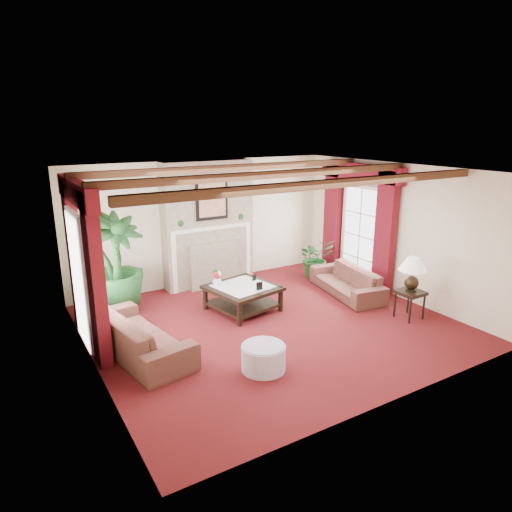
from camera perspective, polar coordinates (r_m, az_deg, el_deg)
floor at (r=8.18m, az=1.93°, el=-8.57°), size 6.00×6.00×0.00m
ceiling at (r=7.47m, az=2.12°, el=10.60°), size 6.00×6.00×0.00m
back_wall at (r=10.07m, az=-6.50°, el=4.18°), size 6.00×0.02×2.70m
left_wall at (r=6.66m, az=-20.28°, el=-3.01°), size 0.02×5.50×2.70m
right_wall at (r=9.63m, az=17.22°, el=3.00°), size 0.02×5.50×2.70m
ceiling_beams at (r=7.48m, az=2.12°, el=10.14°), size 6.00×3.00×0.12m
fireplace at (r=9.70m, az=-6.25°, el=11.79°), size 2.00×0.52×2.70m
french_door_left at (r=7.43m, az=-22.14°, el=4.96°), size 0.10×1.10×2.16m
french_door_right at (r=10.16m, az=13.29°, el=8.42°), size 0.10×1.10×2.16m
curtains_left at (r=7.39m, az=-21.64°, el=8.26°), size 0.20×2.40×2.55m
curtains_right at (r=10.04m, az=12.98°, el=10.77°), size 0.20×2.40×2.55m
sofa_left at (r=7.29m, az=-14.53°, el=-8.68°), size 2.39×1.36×0.85m
sofa_right at (r=9.66m, az=11.29°, el=-2.58°), size 2.10×1.20×0.75m
potted_palm at (r=8.94m, az=-16.96°, el=-3.50°), size 1.88×2.34×1.05m
small_plant at (r=10.65m, az=7.46°, el=-0.72°), size 1.08×1.14×0.71m
coffee_table at (r=8.71m, az=-1.66°, el=-5.29°), size 1.37×1.37×0.48m
side_table at (r=8.81m, az=18.61°, el=-5.75°), size 0.51×0.51×0.52m
ottoman at (r=6.72m, az=0.93°, el=-12.60°), size 0.64×0.64×0.37m
table_lamp at (r=8.62m, az=18.96°, el=-2.13°), size 0.51×0.51×0.65m
flower_vase at (r=8.71m, az=-4.89°, el=-3.06°), size 0.27×0.27×0.17m
book at (r=8.43m, az=0.82°, el=-3.30°), size 0.22×0.18×0.27m
photo_frame_a at (r=8.39m, az=0.42°, el=-3.80°), size 0.12×0.03×0.16m
photo_frame_b at (r=8.89m, az=-0.23°, el=-2.76°), size 0.10×0.04×0.13m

